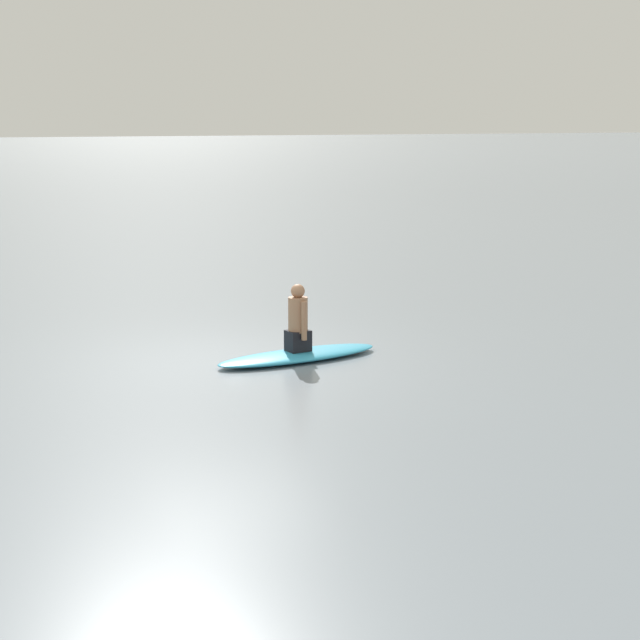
# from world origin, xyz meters

# --- Properties ---
(ground_plane) EXTENTS (400.00, 400.00, 0.00)m
(ground_plane) POSITION_xyz_m (0.00, 0.00, 0.00)
(ground_plane) COLOR gray
(surfboard) EXTENTS (1.01, 2.76, 0.14)m
(surfboard) POSITION_xyz_m (0.42, 0.85, 0.07)
(surfboard) COLOR #339EC6
(surfboard) RESTS_ON ground
(person_paddler) EXTENTS (0.45, 0.36, 1.03)m
(person_paddler) POSITION_xyz_m (0.42, 0.85, 0.60)
(person_paddler) COLOR black
(person_paddler) RESTS_ON surfboard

